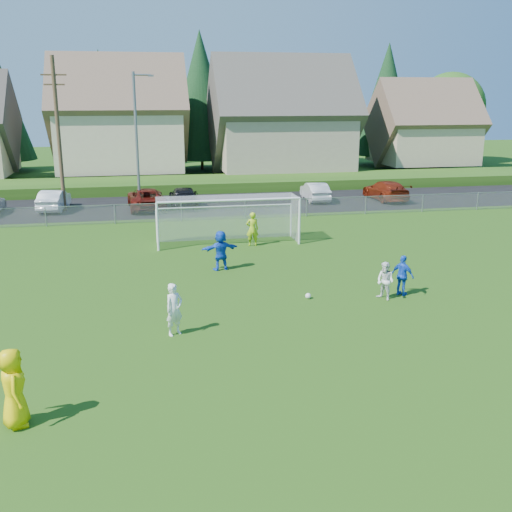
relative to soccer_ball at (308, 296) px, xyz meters
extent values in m
plane|color=#193D0C|center=(-1.76, -6.52, -0.11)|extent=(160.00, 160.00, 0.00)
plane|color=black|center=(-1.76, 20.98, -0.10)|extent=(60.00, 60.00, 0.00)
cube|color=#1E420F|center=(-1.76, 28.48, 0.29)|extent=(70.00, 6.00, 0.80)
sphere|color=white|center=(0.00, 0.00, 0.00)|extent=(0.22, 0.22, 0.22)
imported|color=yellow|center=(-9.28, -7.50, 0.87)|extent=(0.83, 1.08, 1.95)
imported|color=white|center=(-5.25, -2.60, 0.76)|extent=(0.76, 0.70, 1.75)
imported|color=white|center=(2.85, -0.64, 0.63)|extent=(0.85, 0.90, 1.48)
imported|color=blue|center=(3.72, -0.27, 0.69)|extent=(0.87, 0.99, 1.60)
imported|color=blue|center=(-2.77, 4.55, 0.79)|extent=(1.73, 0.81, 1.79)
imported|color=#A5C517|center=(-0.57, 8.61, 0.77)|extent=(0.65, 0.44, 1.77)
imported|color=white|center=(-11.96, 20.80, 0.59)|extent=(1.85, 4.34, 1.39)
imported|color=#541009|center=(-5.80, 20.07, 0.61)|extent=(2.69, 5.29, 1.43)
imported|color=black|center=(-3.24, 20.42, 0.57)|extent=(1.97, 4.72, 1.36)
imported|color=silver|center=(6.45, 21.07, 0.57)|extent=(1.61, 4.16, 1.35)
imported|color=maroon|center=(11.68, 20.38, 0.60)|extent=(2.21, 5.00, 1.43)
cylinder|color=white|center=(-5.41, 8.48, 1.11)|extent=(0.12, 0.12, 2.44)
cylinder|color=white|center=(1.89, 8.48, 1.11)|extent=(0.12, 0.12, 2.44)
cylinder|color=white|center=(-1.76, 8.48, 2.33)|extent=(7.30, 0.12, 0.12)
cylinder|color=white|center=(-5.41, 10.28, 0.79)|extent=(0.08, 0.08, 1.80)
cylinder|color=white|center=(1.89, 10.28, 0.79)|extent=(0.08, 0.08, 1.80)
cylinder|color=white|center=(-1.76, 10.28, 1.69)|extent=(7.30, 0.08, 0.08)
cube|color=silver|center=(-1.76, 10.28, 0.79)|extent=(7.30, 0.02, 1.80)
cube|color=silver|center=(-5.41, 9.38, 1.11)|extent=(0.02, 1.80, 2.44)
cube|color=silver|center=(1.89, 9.38, 1.11)|extent=(0.02, 1.80, 2.44)
cube|color=silver|center=(-1.76, 9.38, 2.33)|extent=(7.30, 1.80, 0.02)
cube|color=gray|center=(-1.76, 15.48, 1.06)|extent=(52.00, 0.03, 0.03)
cube|color=gray|center=(-1.76, 15.48, 0.49)|extent=(52.00, 0.02, 1.14)
cylinder|color=gray|center=(-1.76, 15.48, 0.49)|extent=(0.06, 0.06, 1.20)
cylinder|color=slate|center=(-6.26, 19.48, 4.39)|extent=(0.18, 0.18, 9.00)
cylinder|color=slate|center=(-5.76, 19.48, 8.69)|extent=(1.20, 0.12, 0.12)
cube|color=slate|center=(-5.16, 19.48, 8.64)|extent=(0.36, 0.18, 0.12)
cylinder|color=#473321|center=(-11.26, 20.48, 4.89)|extent=(0.26, 0.26, 10.00)
cube|color=#473321|center=(-11.26, 20.48, 8.69)|extent=(1.60, 0.10, 0.10)
cube|color=#473321|center=(-11.26, 20.48, 8.09)|extent=(1.30, 0.10, 0.10)
cube|color=#C6B58E|center=(-7.76, 36.48, 3.44)|extent=(11.00, 9.00, 5.50)
pyramid|color=brown|center=(-7.76, 36.48, 11.15)|extent=(12.10, 9.90, 4.96)
cube|color=tan|center=(7.24, 35.48, 3.19)|extent=(12.00, 10.00, 5.00)
pyramid|color=#4C473F|center=(7.24, 35.48, 11.21)|extent=(13.20, 11.00, 5.52)
cube|color=tan|center=(22.24, 36.48, 2.69)|extent=(9.00, 8.00, 4.00)
pyramid|color=brown|center=(22.24, 36.48, 9.10)|extent=(9.90, 8.80, 4.41)
cylinder|color=#382616|center=(-19.76, 43.48, 0.49)|extent=(0.30, 0.30, 1.20)
cylinder|color=#382616|center=(-9.76, 44.48, 0.49)|extent=(0.30, 0.30, 1.20)
cone|color=#143819|center=(-9.76, 44.48, 6.49)|extent=(6.24, 6.24, 10.80)
cylinder|color=#382616|center=(0.24, 41.48, 0.49)|extent=(0.30, 0.30, 1.20)
cone|color=#143819|center=(0.24, 41.48, 7.39)|extent=(7.28, 7.28, 12.60)
cylinder|color=#382616|center=(10.24, 43.48, 1.87)|extent=(0.36, 0.36, 3.96)
sphere|color=#2B5B19|center=(10.24, 43.48, 6.71)|extent=(8.36, 8.36, 8.36)
cylinder|color=#382616|center=(20.24, 41.48, 0.49)|extent=(0.30, 0.30, 1.20)
cone|color=#143819|center=(20.24, 41.48, 6.94)|extent=(6.76, 6.76, 11.70)
cylinder|color=#382616|center=(28.24, 42.48, 1.69)|extent=(0.36, 0.36, 3.60)
sphere|color=#2B5B19|center=(28.24, 42.48, 6.09)|extent=(7.60, 7.60, 7.60)
camera|label=1|loc=(-6.09, -21.04, 7.52)|focal=42.00mm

